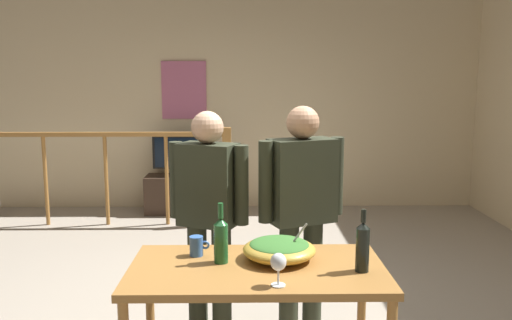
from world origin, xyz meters
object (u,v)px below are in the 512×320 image
object	(u,v)px
framed_picture	(184,90)
wine_bottle_green	(221,239)
wine_glass	(278,263)
mug_blue	(197,246)
person_standing_left	(209,207)
serving_table	(257,281)
person_standing_right	(302,202)
tv_console	(182,194)
salad_bowl	(279,249)
flat_screen_tv	(181,153)
stair_railing	(150,165)
wine_bottle_dark	(363,246)

from	to	relation	value
framed_picture	wine_bottle_green	xyz separation A→B (m)	(0.68, -4.20, -0.67)
wine_glass	mug_blue	distance (m)	0.61
framed_picture	person_standing_left	world-z (taller)	framed_picture
serving_table	person_standing_right	size ratio (longest dim) A/B	0.86
serving_table	wine_glass	bearing A→B (deg)	-69.71
tv_console	person_standing_right	bearing A→B (deg)	-69.51
salad_bowl	person_standing_right	distance (m)	0.68
tv_console	flat_screen_tv	distance (m)	0.54
stair_railing	flat_screen_tv	world-z (taller)	stair_railing
salad_bowl	stair_railing	bearing A→B (deg)	111.56
stair_railing	wine_bottle_green	bearing A→B (deg)	-73.43
wine_bottle_dark	person_standing_right	world-z (taller)	person_standing_right
flat_screen_tv	person_standing_right	xyz separation A→B (m)	(1.20, -3.19, 0.14)
wine_bottle_dark	mug_blue	world-z (taller)	wine_bottle_dark
wine_bottle_green	mug_blue	world-z (taller)	wine_bottle_green
framed_picture	person_standing_left	xyz separation A→B (m)	(0.57, -3.51, -0.67)
person_standing_left	wine_bottle_dark	bearing A→B (deg)	157.84
framed_picture	salad_bowl	bearing A→B (deg)	-76.55
framed_picture	stair_railing	size ratio (longest dim) A/B	0.26
tv_console	salad_bowl	xyz separation A→B (m)	(1.02, -3.87, 0.57)
stair_railing	tv_console	xyz separation A→B (m)	(0.29, 0.55, -0.48)
mug_blue	person_standing_right	xyz separation A→B (m)	(0.64, 0.58, 0.11)
wine_glass	person_standing_right	world-z (taller)	person_standing_right
wine_glass	stair_railing	bearing A→B (deg)	109.26
flat_screen_tv	wine_bottle_green	world-z (taller)	wine_bottle_green
wine_bottle_dark	wine_bottle_green	xyz separation A→B (m)	(-0.72, 0.14, -0.01)
framed_picture	wine_bottle_dark	bearing A→B (deg)	-72.07
wine_bottle_green	person_standing_left	world-z (taller)	person_standing_left
framed_picture	tv_console	distance (m)	1.34
framed_picture	flat_screen_tv	world-z (taller)	framed_picture
framed_picture	stair_railing	xyz separation A→B (m)	(-0.32, -0.84, -0.83)
wine_bottle_dark	person_standing_left	world-z (taller)	person_standing_left
mug_blue	person_standing_right	size ratio (longest dim) A/B	0.07
mug_blue	salad_bowl	bearing A→B (deg)	-8.65
stair_railing	person_standing_right	world-z (taller)	person_standing_right
flat_screen_tv	person_standing_right	bearing A→B (deg)	-69.33
framed_picture	serving_table	size ratio (longest dim) A/B	0.56
stair_railing	person_standing_left	bearing A→B (deg)	-71.68
tv_console	flat_screen_tv	size ratio (longest dim) A/B	1.30
flat_screen_tv	mug_blue	xyz separation A→B (m)	(0.57, -3.77, 0.03)
person_standing_right	mug_blue	bearing A→B (deg)	19.86
wine_glass	wine_bottle_green	world-z (taller)	wine_bottle_green
tv_console	person_standing_left	xyz separation A→B (m)	(0.59, -3.22, 0.64)
wine_glass	framed_picture	bearing A→B (deg)	102.10
serving_table	wine_glass	size ratio (longest dim) A/B	8.30
stair_railing	salad_bowl	bearing A→B (deg)	-68.44
tv_console	wine_bottle_green	xyz separation A→B (m)	(0.71, -3.91, 0.64)
framed_picture	person_standing_left	bearing A→B (deg)	-80.83
flat_screen_tv	serving_table	size ratio (longest dim) A/B	0.52
tv_console	salad_bowl	bearing A→B (deg)	-75.27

